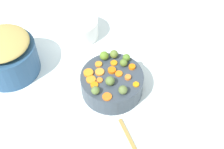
{
  "coord_description": "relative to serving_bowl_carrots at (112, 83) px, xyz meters",
  "views": [
    {
      "loc": [
        0.67,
        0.27,
        1.04
      ],
      "look_at": [
        -0.01,
        -0.04,
        0.12
      ],
      "focal_mm": 47.61,
      "sensor_mm": 36.0,
      "label": 1
    }
  ],
  "objects": [
    {
      "name": "brussels_sprout_0",
      "position": [
        -0.1,
        -0.04,
        0.06
      ],
      "size": [
        0.04,
        0.04,
        0.04
      ],
      "primitive_type": "sphere",
      "color": "olive",
      "rests_on": "serving_bowl_carrots"
    },
    {
      "name": "carrot_slice_10",
      "position": [
        -0.02,
        0.06,
        0.05
      ],
      "size": [
        0.03,
        0.03,
        0.01
      ],
      "primitive_type": "cylinder",
      "rotation": [
        0.0,
        0.0,
        5.99
      ],
      "color": "orange",
      "rests_on": "serving_bowl_carrots"
    },
    {
      "name": "carrot_slice_2",
      "position": [
        0.0,
        -0.05,
        0.05
      ],
      "size": [
        0.05,
        0.05,
        0.01
      ],
      "primitive_type": "cylinder",
      "rotation": [
        0.0,
        0.0,
        2.75
      ],
      "color": "orange",
      "rests_on": "serving_bowl_carrots"
    },
    {
      "name": "brussels_sprout_2",
      "position": [
        -0.07,
        -0.07,
        0.07
      ],
      "size": [
        0.04,
        0.04,
        0.04
      ],
      "primitive_type": "sphere",
      "color": "olive",
      "rests_on": "serving_bowl_carrots"
    },
    {
      "name": "carrot_slice_4",
      "position": [
        0.03,
        -0.09,
        0.05
      ],
      "size": [
        0.04,
        0.04,
        0.01
      ],
      "primitive_type": "cylinder",
      "rotation": [
        0.0,
        0.0,
        4.79
      ],
      "color": "orange",
      "rests_on": "serving_bowl_carrots"
    },
    {
      "name": "brussels_sprout_5",
      "position": [
        -0.07,
        0.02,
        0.06
      ],
      "size": [
        0.03,
        0.03,
        0.03
      ],
      "primitive_type": "sphere",
      "color": "#57742C",
      "rests_on": "serving_bowl_carrots"
    },
    {
      "name": "casserole_dish",
      "position": [
        -0.24,
        -0.29,
        0.0
      ],
      "size": [
        0.19,
        0.19,
        0.1
      ],
      "primitive_type": "cylinder",
      "color": "white",
      "rests_on": "tabletop"
    },
    {
      "name": "carrot_slice_5",
      "position": [
        -0.07,
        0.06,
        0.05
      ],
      "size": [
        0.04,
        0.04,
        0.01
      ],
      "primitive_type": "cylinder",
      "rotation": [
        0.0,
        0.0,
        3.85
      ],
      "color": "orange",
      "rests_on": "serving_bowl_carrots"
    },
    {
      "name": "carrot_slice_1",
      "position": [
        -0.03,
        -0.08,
        0.05
      ],
      "size": [
        0.04,
        0.04,
        0.01
      ],
      "primitive_type": "cylinder",
      "rotation": [
        0.0,
        0.0,
        2.93
      ],
      "color": "orange",
      "rests_on": "serving_bowl_carrots"
    },
    {
      "name": "carrot_slice_12",
      "position": [
        -0.02,
        0.02,
        0.05
      ],
      "size": [
        0.04,
        0.04,
        0.01
      ],
      "primitive_type": "cylinder",
      "rotation": [
        0.0,
        0.0,
        3.51
      ],
      "color": "orange",
      "rests_on": "serving_bowl_carrots"
    },
    {
      "name": "brussels_sprout_4",
      "position": [
        0.06,
        0.07,
        0.06
      ],
      "size": [
        0.04,
        0.04,
        0.04
      ],
      "primitive_type": "sphere",
      "color": "#5A6D37",
      "rests_on": "serving_bowl_carrots"
    },
    {
      "name": "carrot_slice_0",
      "position": [
        0.07,
        -0.04,
        0.05
      ],
      "size": [
        0.04,
        0.04,
        0.01
      ],
      "primitive_type": "cylinder",
      "rotation": [
        0.0,
        0.0,
        5.96
      ],
      "color": "orange",
      "rests_on": "serving_bowl_carrots"
    },
    {
      "name": "metal_pot",
      "position": [
        0.09,
        -0.46,
        0.03
      ],
      "size": [
        0.26,
        0.26,
        0.14
      ],
      "primitive_type": "cylinder",
      "color": "navy",
      "rests_on": "tabletop"
    },
    {
      "name": "carrot_slice_6",
      "position": [
        0.1,
        0.03,
        0.05
      ],
      "size": [
        0.05,
        0.05,
        0.01
      ],
      "primitive_type": "cylinder",
      "rotation": [
        0.0,
        0.0,
        0.93
      ],
      "color": "orange",
      "rests_on": "serving_bowl_carrots"
    },
    {
      "name": "brussels_sprout_1",
      "position": [
        0.04,
        0.01,
        0.06
      ],
      "size": [
        0.04,
        0.04,
        0.04
      ],
      "primitive_type": "sphere",
      "color": "#5B7437",
      "rests_on": "serving_bowl_carrots"
    },
    {
      "name": "carrot_slice_11",
      "position": [
        0.05,
        -0.07,
        0.05
      ],
      "size": [
        0.05,
        0.05,
        0.01
      ],
      "primitive_type": "cylinder",
      "rotation": [
        0.0,
        0.0,
        1.84
      ],
      "color": "orange",
      "rests_on": "serving_bowl_carrots"
    },
    {
      "name": "stuffing_mound",
      "position": [
        0.09,
        -0.46,
        0.12
      ],
      "size": [
        0.23,
        0.23,
        0.04
      ],
      "primitive_type": "ellipsoid",
      "color": "tan",
      "rests_on": "metal_pot"
    },
    {
      "name": "tabletop",
      "position": [
        0.01,
        0.04,
        -0.06
      ],
      "size": [
        2.4,
        2.4,
        0.02
      ],
      "primitive_type": "cube",
      "color": "white",
      "rests_on": "ground"
    },
    {
      "name": "carrot_slice_7",
      "position": [
        0.04,
        -0.03,
        0.05
      ],
      "size": [
        0.03,
        0.03,
        0.01
      ],
      "primitive_type": "cylinder",
      "rotation": [
        0.0,
        0.0,
        2.71
      ],
      "color": "orange",
      "rests_on": "serving_bowl_carrots"
    },
    {
      "name": "carrot_slice_3",
      "position": [
        -0.02,
        -0.01,
        0.05
      ],
      "size": [
        0.05,
        0.05,
        0.01
      ],
      "primitive_type": "cylinder",
      "rotation": [
        0.0,
        0.0,
        2.27
      ],
      "color": "orange",
      "rests_on": "serving_bowl_carrots"
    },
    {
      "name": "serving_bowl_carrots",
      "position": [
        0.0,
        0.0,
        0.0
      ],
      "size": [
        0.26,
        0.26,
        0.09
      ],
      "primitive_type": "cylinder",
      "color": "#353E49",
      "rests_on": "tabletop"
    },
    {
      "name": "carrot_slice_8",
      "position": [
        -0.06,
        -0.02,
        0.05
      ],
      "size": [
        0.04,
        0.04,
        0.01
      ],
      "primitive_type": "cylinder",
      "rotation": [
        0.0,
        0.0,
        5.02
      ],
      "color": "orange",
      "rests_on": "serving_bowl_carrots"
    },
    {
      "name": "carrot_slice_9",
      "position": [
        0.0,
        0.1,
        0.05
      ],
      "size": [
        0.03,
        0.03,
        0.01
      ],
      "primitive_type": "cylinder",
      "rotation": [
        0.0,
        0.0,
        3.46
      ],
      "color": "orange",
      "rests_on": "serving_bowl_carrots"
    },
    {
      "name": "brussels_sprout_6",
      "position": [
        -0.1,
        0.02,
        0.06
      ],
      "size": [
        0.03,
        0.03,
        0.03
      ],
      "primitive_type": "sphere",
      "color": "#537B2A",
      "rests_on": "serving_bowl_carrots"
    },
    {
      "name": "brussels_sprout_3",
      "position": [
        0.1,
        -0.02,
        0.06
      ],
      "size": [
        0.03,
        0.03,
        0.03
      ],
      "primitive_type": "sphere",
      "color": "#576E35",
      "rests_on": "serving_bowl_carrots"
    }
  ]
}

